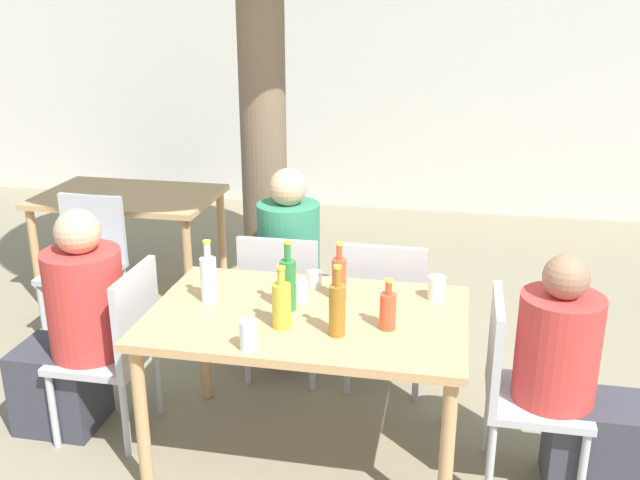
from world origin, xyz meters
The scene contains 22 objects.
ground_plane centered at (0.00, 0.00, 0.00)m, with size 30.00×30.00×0.00m, color gray.
cafe_building_wall centered at (0.00, 4.29, 1.40)m, with size 10.00×0.08×2.80m.
dining_table_front centered at (0.00, 0.00, 0.67)m, with size 1.44×0.91×0.75m.
dining_table_back centered at (-1.70, 1.73, 0.66)m, with size 1.27×0.83×0.75m.
patio_chair_0 centered at (-0.95, 0.00, 0.50)m, with size 0.44×0.44×0.89m.
patio_chair_1 centered at (0.95, 0.00, 0.50)m, with size 0.44×0.44×0.89m.
patio_chair_2 centered at (-0.29, 0.69, 0.50)m, with size 0.44×0.44×0.89m.
patio_chair_3 centered at (0.29, 0.69, 0.50)m, with size 0.44×0.44×0.89m.
patio_chair_4 centered at (-1.70, 1.08, 0.50)m, with size 0.44×0.44×0.89m.
person_seated_0 centered at (-1.18, 0.00, 0.53)m, with size 0.59×0.37×1.18m.
person_seated_1 centered at (1.19, 0.00, 0.49)m, with size 0.58×0.35×1.11m.
person_seated_2 centered at (-0.29, 0.92, 0.55)m, with size 0.35×0.58×1.21m.
oil_cruet_0 centered at (-0.08, -0.16, 0.86)m, with size 0.08×0.08×0.28m.
soda_bottle_1 centered at (0.11, 0.19, 0.86)m, with size 0.07×0.07×0.28m.
amber_bottle_2 centered at (0.17, -0.19, 0.87)m, with size 0.07×0.07×0.32m.
soda_bottle_3 centered at (0.37, -0.08, 0.84)m, with size 0.07×0.07×0.23m.
green_bottle_4 centered at (-0.09, 0.03, 0.88)m, with size 0.07×0.07×0.33m.
water_bottle_5 centered at (-0.48, 0.04, 0.87)m, with size 0.08×0.08×0.30m.
drinking_glass_0 centered at (-0.16, -0.38, 0.81)m, with size 0.07×0.07×0.13m.
drinking_glass_1 centered at (-0.03, 0.30, 0.79)m, with size 0.07×0.07×0.08m.
drinking_glass_2 centered at (-0.06, 0.12, 0.80)m, with size 0.08×0.08×0.10m.
drinking_glass_3 centered at (0.57, 0.27, 0.81)m, with size 0.08×0.08×0.11m.
Camera 1 is at (0.63, -2.88, 2.13)m, focal length 40.00 mm.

